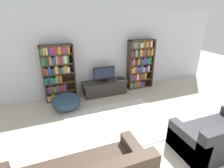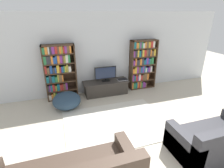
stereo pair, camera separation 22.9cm
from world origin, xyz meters
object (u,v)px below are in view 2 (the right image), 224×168
(television, at_px, (105,74))
(laptop, at_px, (122,80))
(bookshelf_right, at_px, (142,64))
(couch_right_sofa, at_px, (215,140))
(beanbag_ottoman, at_px, (67,101))
(tv_stand, at_px, (106,87))
(bookshelf_left, at_px, (59,71))

(television, relative_size, laptop, 2.13)
(bookshelf_right, relative_size, television, 2.38)
(couch_right_sofa, height_order, beanbag_ottoman, couch_right_sofa)
(bookshelf_right, distance_m, laptop, 0.92)
(bookshelf_right, height_order, television, bookshelf_right)
(bookshelf_right, height_order, tv_stand, bookshelf_right)
(television, bearing_deg, tv_stand, -90.00)
(tv_stand, height_order, laptop, laptop)
(tv_stand, xyz_separation_m, laptop, (0.56, -0.06, 0.24))
(television, bearing_deg, beanbag_ottoman, -156.08)
(laptop, distance_m, beanbag_ottoman, 1.97)
(bookshelf_left, bearing_deg, bookshelf_right, -0.03)
(television, bearing_deg, bookshelf_left, 175.45)
(laptop, bearing_deg, couch_right_sofa, -77.30)
(bookshelf_left, relative_size, television, 2.38)
(bookshelf_left, xyz_separation_m, tv_stand, (1.44, -0.14, -0.67))
(bookshelf_right, relative_size, beanbag_ottoman, 2.17)
(laptop, xyz_separation_m, beanbag_ottoman, (-1.89, -0.50, -0.24))
(bookshelf_right, relative_size, couch_right_sofa, 1.04)
(tv_stand, bearing_deg, beanbag_ottoman, -157.08)
(bookshelf_left, relative_size, couch_right_sofa, 1.04)
(bookshelf_right, distance_m, television, 1.37)
(bookshelf_left, relative_size, bookshelf_right, 1.00)
(tv_stand, xyz_separation_m, couch_right_sofa, (1.27, -3.20, 0.04))
(tv_stand, bearing_deg, television, 90.00)
(television, relative_size, beanbag_ottoman, 0.91)
(beanbag_ottoman, bearing_deg, laptop, 14.81)
(bookshelf_left, height_order, couch_right_sofa, bookshelf_left)
(bookshelf_right, xyz_separation_m, beanbag_ottoman, (-2.68, -0.70, -0.65))
(couch_right_sofa, distance_m, beanbag_ottoman, 3.71)
(bookshelf_left, bearing_deg, beanbag_ottoman, -80.81)
(laptop, xyz_separation_m, couch_right_sofa, (0.71, -3.14, -0.20))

